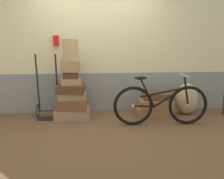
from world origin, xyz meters
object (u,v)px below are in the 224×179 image
suitcase_6 (71,66)px  suitcase_2 (72,95)px  suitcase_5 (71,75)px  burlap_sack (187,99)px  luggage_trolley (48,103)px  suitcase_7 (153,111)px  wicker_basket (70,50)px  suitcase_0 (72,113)px  suitcase_1 (72,104)px  suitcase_8 (155,104)px  bicycle (160,105)px  suitcase_4 (71,82)px  suitcase_9 (156,96)px  suitcase_3 (71,89)px

suitcase_6 → suitcase_2: bearing=-33.5°
suitcase_5 → burlap_sack: bearing=7.0°
luggage_trolley → burlap_sack: bearing=-0.3°
suitcase_2 → suitcase_7: suitcase_2 is taller
wicker_basket → luggage_trolley: (-0.47, 0.09, -1.02)m
suitcase_0 → suitcase_1: bearing=-83.9°
suitcase_2 → suitcase_5: suitcase_5 is taller
suitcase_8 → bicycle: bearing=-98.0°
suitcase_7 → suitcase_0: bearing=179.7°
suitcase_6 → luggage_trolley: size_ratio=0.27×
suitcase_6 → suitcase_8: 1.81m
suitcase_2 → suitcase_4: 0.27m
luggage_trolley → suitcase_6: bearing=-10.6°
suitcase_6 → bicycle: 1.80m
suitcase_0 → luggage_trolley: 0.51m
suitcase_4 → wicker_basket: bearing=4.3°
suitcase_1 → bicycle: size_ratio=0.33×
suitcase_1 → suitcase_9: 1.65m
suitcase_8 → bicycle: (-0.05, -0.51, 0.11)m
suitcase_6 → bicycle: bearing=-15.3°
suitcase_4 → suitcase_3: bearing=-108.7°
suitcase_4 → suitcase_5: bearing=-61.8°
suitcase_4 → burlap_sack: 2.36m
suitcase_1 → bicycle: bearing=-13.9°
suitcase_5 → suitcase_9: (1.65, 0.01, -0.45)m
suitcase_1 → suitcase_5: size_ratio=2.08×
suitcase_9 → bicycle: bearing=-89.5°
suitcase_9 → bicycle: (-0.06, -0.53, -0.03)m
suitcase_5 → burlap_sack: suitcase_5 is taller
suitcase_4 → suitcase_1: bearing=-72.5°
suitcase_3 → suitcase_9: bearing=3.6°
suitcase_5 → luggage_trolley: bearing=173.2°
suitcase_6 → suitcase_7: 1.86m
suitcase_8 → burlap_sack: 0.69m
burlap_sack → suitcase_3: bearing=-177.6°
suitcase_2 → luggage_trolley: 0.51m
suitcase_2 → luggage_trolley: size_ratio=0.43×
suitcase_1 → wicker_basket: wicker_basket is taller
suitcase_1 → wicker_basket: 1.02m
suitcase_4 → suitcase_6: (0.00, 0.01, 0.29)m
suitcase_0 → suitcase_3: size_ratio=1.30×
suitcase_5 → suitcase_9: size_ratio=0.54×
luggage_trolley → burlap_sack: luggage_trolley is taller
suitcase_6 → suitcase_8: suitcase_6 is taller
wicker_basket → suitcase_9: bearing=0.3°
suitcase_0 → suitcase_7: (1.62, -0.01, -0.00)m
suitcase_0 → suitcase_5: (-0.00, -0.03, 0.75)m
suitcase_4 → bicycle: size_ratio=0.22×
suitcase_5 → suitcase_8: bearing=4.8°
suitcase_1 → suitcase_2: size_ratio=1.05×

